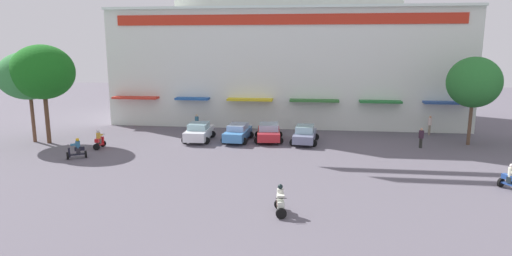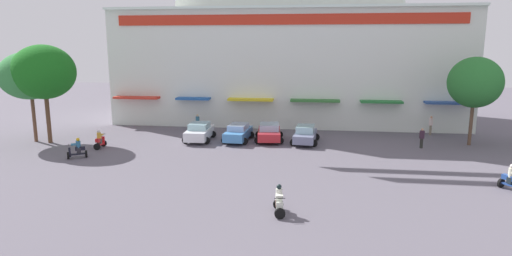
# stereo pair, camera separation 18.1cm
# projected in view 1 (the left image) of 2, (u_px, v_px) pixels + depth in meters

# --- Properties ---
(ground_plane) EXTENTS (128.00, 128.00, 0.00)m
(ground_plane) POSITION_uv_depth(u_px,v_px,m) (264.00, 185.00, 24.96)
(ground_plane) COLOR #5E5863
(colonial_building) EXTENTS (35.31, 18.24, 21.82)m
(colonial_building) POSITION_uv_depth(u_px,v_px,m) (288.00, 32.00, 46.17)
(colonial_building) COLOR silver
(colonial_building) RESTS_ON ground
(plaza_tree_0) EXTENTS (4.92, 5.15, 8.11)m
(plaza_tree_0) POSITION_uv_depth(u_px,v_px,m) (43.00, 72.00, 34.54)
(plaza_tree_0) COLOR brown
(plaza_tree_0) RESTS_ON ground
(plaza_tree_1) EXTENTS (4.12, 4.52, 7.16)m
(plaza_tree_1) POSITION_uv_depth(u_px,v_px,m) (474.00, 82.00, 34.08)
(plaza_tree_1) COLOR brown
(plaza_tree_1) RESTS_ON ground
(plaza_tree_2) EXTENTS (4.70, 5.14, 7.55)m
(plaza_tree_2) POSITION_uv_depth(u_px,v_px,m) (29.00, 76.00, 35.08)
(plaza_tree_2) COLOR brown
(plaza_tree_2) RESTS_ON ground
(parked_car_0) EXTENTS (2.47, 4.22, 1.53)m
(parked_car_0) POSITION_uv_depth(u_px,v_px,m) (199.00, 132.00, 36.40)
(parked_car_0) COLOR white
(parked_car_0) RESTS_ON ground
(parked_car_1) EXTENTS (2.45, 4.30, 1.47)m
(parked_car_1) POSITION_uv_depth(u_px,v_px,m) (238.00, 133.00, 36.22)
(parked_car_1) COLOR #4587C8
(parked_car_1) RESTS_ON ground
(parked_car_2) EXTENTS (2.69, 4.12, 1.50)m
(parked_car_2) POSITION_uv_depth(u_px,v_px,m) (269.00, 132.00, 36.30)
(parked_car_2) COLOR red
(parked_car_2) RESTS_ON ground
(parked_car_3) EXTENTS (2.45, 4.10, 1.49)m
(parked_car_3) POSITION_uv_depth(u_px,v_px,m) (305.00, 134.00, 35.48)
(parked_car_3) COLOR slate
(parked_car_3) RESTS_ON ground
(scooter_rider_0) EXTENTS (1.43, 1.16, 1.50)m
(scooter_rider_0) POSITION_uv_depth(u_px,v_px,m) (77.00, 150.00, 30.67)
(scooter_rider_0) COLOR black
(scooter_rider_0) RESTS_ON ground
(scooter_rider_1) EXTENTS (0.71, 1.40, 1.47)m
(scooter_rider_1) POSITION_uv_depth(u_px,v_px,m) (280.00, 202.00, 20.59)
(scooter_rider_1) COLOR black
(scooter_rider_1) RESTS_ON ground
(scooter_rider_2) EXTENTS (1.23, 1.50, 1.52)m
(scooter_rider_2) POSITION_uv_depth(u_px,v_px,m) (512.00, 179.00, 23.95)
(scooter_rider_2) COLOR black
(scooter_rider_2) RESTS_ON ground
(scooter_rider_3) EXTENTS (0.61, 1.37, 1.52)m
(scooter_rider_3) POSITION_uv_depth(u_px,v_px,m) (99.00, 141.00, 33.66)
(scooter_rider_3) COLOR black
(scooter_rider_3) RESTS_ON ground
(pedestrian_0) EXTENTS (0.38, 0.38, 1.75)m
(pedestrian_0) POSITION_uv_depth(u_px,v_px,m) (430.00, 124.00, 38.74)
(pedestrian_0) COLOR gray
(pedestrian_0) RESTS_ON ground
(pedestrian_1) EXTENTS (0.53, 0.53, 1.60)m
(pedestrian_1) POSITION_uv_depth(u_px,v_px,m) (421.00, 137.00, 33.82)
(pedestrian_1) COLOR #272923
(pedestrian_1) RESTS_ON ground
(pedestrian_2) EXTENTS (0.50, 0.50, 1.60)m
(pedestrian_2) POSITION_uv_depth(u_px,v_px,m) (197.00, 121.00, 40.58)
(pedestrian_2) COLOR #191C42
(pedestrian_2) RESTS_ON ground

